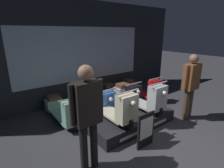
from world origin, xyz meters
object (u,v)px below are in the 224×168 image
Objects in this scene: person_left_browsing at (87,111)px; person_right_browsing at (191,82)px; scooter_backrow_0 at (63,110)px; scooter_display_right at (139,96)px; scooter_backrow_2 at (120,94)px; scooter_display_left at (110,105)px; scooter_backrow_1 at (95,101)px; price_sign_board at (146,130)px; scooter_backrow_3 at (141,88)px.

person_left_browsing reaches higher than person_right_browsing.
scooter_display_right is at bearing -30.39° from scooter_backrow_0.
scooter_backrow_0 is at bearing 180.00° from scooter_backrow_2.
scooter_display_left and scooter_display_right have the same top height.
scooter_backrow_2 is at bearing 40.86° from scooter_display_left.
scooter_display_left is at bearing 38.89° from person_left_browsing.
price_sign_board is (-0.05, -2.02, 0.06)m from scooter_backrow_1.
scooter_display_right is 1.00× the size of scooter_backrow_2.
scooter_display_left is 2.39m from scooter_backrow_3.
scooter_backrow_0 is at bearing 114.32° from price_sign_board.
person_right_browsing is 1.92m from price_sign_board.
price_sign_board is at bearing -116.76° from scooter_backrow_2.
person_left_browsing is at bearing -141.11° from scooter_display_left.
scooter_display_right is 1.58m from scooter_backrow_3.
price_sign_board is (0.15, -1.01, -0.23)m from scooter_display_left.
scooter_display_right is 2.24m from person_left_browsing.
scooter_backrow_3 is at bearing 84.22° from person_right_browsing.
scooter_backrow_0 is at bearing 81.24° from person_left_browsing.
scooter_backrow_1 is 0.97m from scooter_backrow_2.
person_right_browsing is (3.00, -0.00, -0.04)m from person_left_browsing.
scooter_backrow_1 is at bearing 180.00° from scooter_backrow_3.
person_left_browsing is (-1.05, -0.84, 0.47)m from scooter_display_left.
scooter_display_right reaches higher than scooter_backrow_1.
scooter_backrow_1 is 0.94× the size of person_left_browsing.
scooter_backrow_2 is 0.94× the size of person_left_browsing.
scooter_backrow_1 is at bearing 88.50° from price_sign_board.
scooter_display_left is 0.94× the size of person_left_browsing.
person_right_browsing is at bearing -40.70° from scooter_display_right.
scooter_backrow_2 is (1.17, 1.02, -0.29)m from scooter_display_left.
scooter_backrow_1 is (-0.77, 1.02, -0.29)m from scooter_display_right.
scooter_display_right is 1.07m from scooter_backrow_2.
price_sign_board is (-1.02, -2.02, 0.06)m from scooter_backrow_2.
scooter_backrow_3 is 2.00m from person_right_browsing.
scooter_display_right is at bearing -101.26° from scooter_backrow_2.
person_right_browsing is at bearing -46.81° from scooter_backrow_1.
person_right_browsing reaches higher than scooter_backrow_1.
scooter_display_right reaches higher than price_sign_board.
scooter_backrow_0 is 0.98× the size of person_right_browsing.
person_left_browsing is (-2.22, -1.86, 0.76)m from scooter_backrow_2.
person_left_browsing is 1.04× the size of person_right_browsing.
scooter_backrow_2 is at bearing 78.74° from scooter_display_right.
scooter_backrow_1 is at bearing 78.46° from scooter_display_left.
person_left_browsing is at bearing -98.76° from scooter_backrow_0.
scooter_display_left reaches higher than scooter_backrow_2.
person_left_browsing is (-0.29, -1.86, 0.76)m from scooter_backrow_0.
scooter_backrow_2 is at bearing 112.72° from person_right_browsing.
scooter_display_left is 1.30m from scooter_backrow_0.
price_sign_board is at bearing -81.28° from scooter_display_left.
person_left_browsing is at bearing 172.26° from price_sign_board.
scooter_display_left is 2.29× the size of price_sign_board.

